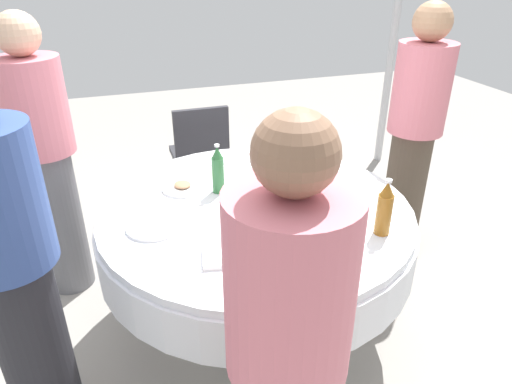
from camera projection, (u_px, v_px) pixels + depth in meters
The scene contains 21 objects.
ground_plane at pixel (256, 320), 2.62m from camera, with size 10.00×10.00×0.00m, color gray.
dining_table at pixel (256, 231), 2.35m from camera, with size 1.56×1.56×0.74m.
bottle_amber_east at pixel (385, 209), 2.01m from camera, with size 0.07×0.07×0.27m.
bottle_green_left at pixel (218, 170), 2.36m from camera, with size 0.06×0.06×0.26m.
bottle_brown_south at pixel (314, 191), 2.08m from camera, with size 0.06×0.06×0.34m.
bottle_amber_front at pixel (268, 194), 2.15m from camera, with size 0.07×0.07×0.24m.
wine_glass_front at pixel (286, 185), 2.25m from camera, with size 0.07×0.07×0.16m.
wine_glass_far at pixel (256, 158), 2.54m from camera, with size 0.06×0.06×0.15m.
plate_rear at pixel (281, 235), 2.03m from camera, with size 0.25×0.25×0.02m.
plate_west at pixel (154, 226), 2.10m from camera, with size 0.25×0.25×0.02m.
plate_north at pixel (183, 187), 2.44m from camera, with size 0.22×0.22×0.04m.
knife_left at pixel (210, 165), 2.70m from camera, with size 0.18×0.02×0.01m, color silver.
spoon_south at pixel (315, 163), 2.74m from camera, with size 0.18×0.02×0.01m, color silver.
fork_front at pixel (251, 199), 2.34m from camera, with size 0.18×0.02×0.01m, color silver.
folded_napkin at pixel (220, 257), 1.88m from camera, with size 0.15×0.15×0.02m, color white.
person_east at pixel (286, 365), 1.31m from camera, with size 0.34×0.34×1.57m.
person_left at pixel (414, 131), 2.92m from camera, with size 0.34×0.34×1.61m.
person_south at pixel (13, 276), 1.65m from camera, with size 0.34×0.34×1.58m.
person_front at pixel (46, 159), 2.53m from camera, with size 0.34×0.34×1.61m.
chair_outer at pixel (201, 150), 3.50m from camera, with size 0.40×0.40×0.87m.
tent_pole_secondary at pixel (394, 33), 4.08m from camera, with size 0.07×0.07×2.41m, color #B2B5B7.
Camera 1 is at (-1.88, 0.63, 1.86)m, focal length 32.54 mm.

